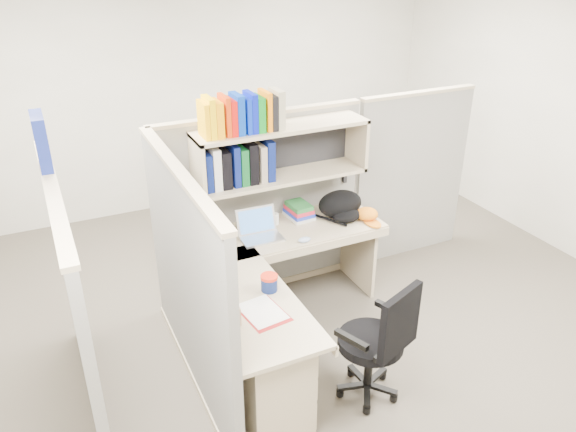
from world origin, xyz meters
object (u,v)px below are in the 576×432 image
backpack (343,206)px  task_chair (374,359)px  snack_canister (269,283)px  laptop (261,226)px  desk (275,334)px

backpack → task_chair: size_ratio=0.42×
snack_canister → laptop: bearing=71.4°
laptop → snack_canister: size_ratio=2.75×
laptop → snack_canister: 0.72m
laptop → snack_canister: laptop is taller
snack_canister → backpack: bearing=36.0°
laptop → backpack: 0.76m
desk → task_chair: 0.68m
desk → laptop: size_ratio=5.42×
desk → snack_canister: (0.01, 0.11, 0.35)m
laptop → task_chair: (0.31, -1.18, -0.52)m
laptop → desk: bearing=-104.9°
backpack → task_chair: bearing=-119.6°
laptop → task_chair: size_ratio=0.35×
laptop → snack_canister: (-0.23, -0.68, -0.06)m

